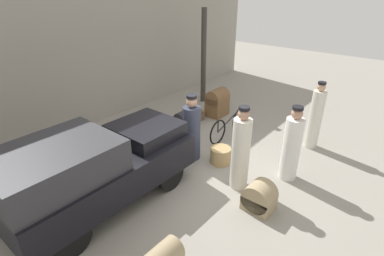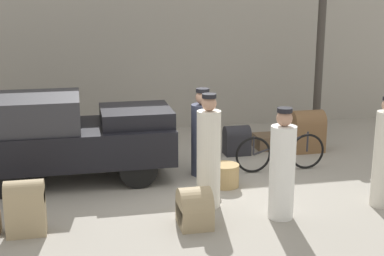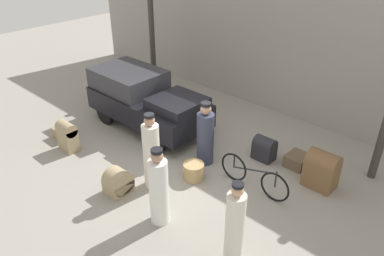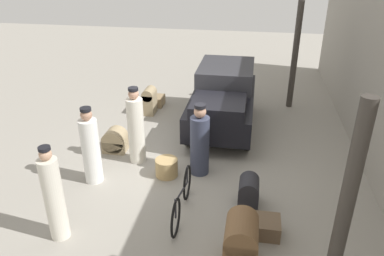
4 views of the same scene
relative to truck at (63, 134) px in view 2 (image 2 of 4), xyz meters
The scene contains 15 objects.
ground_plane 2.31m from the truck, 18.23° to the right, with size 30.00×30.00×0.00m, color gray.
station_building_facade 4.21m from the truck, 59.10° to the left, with size 16.00×0.15×4.50m.
canopy_pillar_right 6.09m from the truck, 18.46° to the left, with size 0.18×0.18×3.17m.
truck is the anchor object (origin of this frame).
bicycle 4.01m from the truck, ahead, with size 1.76×0.04×0.73m.
wicker_basket 2.96m from the truck, 19.15° to the right, with size 0.48×0.48×0.39m.
porter_standing_middle 5.40m from the truck, 25.30° to the right, with size 0.32×0.32×1.75m.
conductor_in_dark_uniform 3.99m from the truck, 37.31° to the right, with size 0.38×0.38×1.68m.
porter_with_bicycle 2.49m from the truck, ahead, with size 0.41×0.41×1.61m.
porter_lifting_near_truck 2.83m from the truck, 38.14° to the right, with size 0.37×0.37×1.80m.
suitcase_tan_flat 4.44m from the truck, 15.01° to the left, with size 0.48×0.55×0.30m.
suitcase_small_leather 3.61m from the truck, 13.52° to the left, with size 0.52×0.38×0.61m.
trunk_large_brown 3.11m from the truck, 52.61° to the right, with size 0.46×0.55×0.57m.
trunk_barrel_dark 5.06m from the truck, ahead, with size 0.67×0.51×0.88m.
trunk_wicker_pale 2.31m from the truck, 102.39° to the right, with size 0.53×0.34×0.79m.
Camera 2 is at (-1.73, -8.74, 3.25)m, focal length 50.00 mm.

